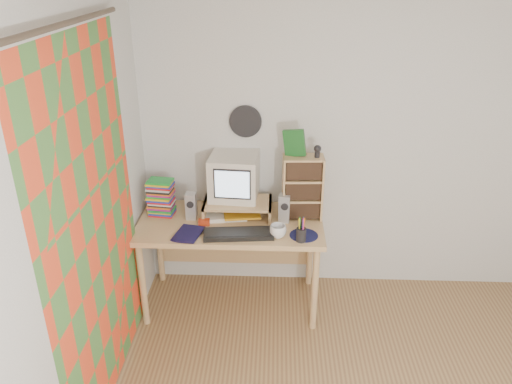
# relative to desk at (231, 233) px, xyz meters

# --- Properties ---
(back_wall) EXTENTS (3.50, 0.00, 3.50)m
(back_wall) POSITION_rel_desk_xyz_m (1.03, 0.31, 0.63)
(back_wall) COLOR silver
(back_wall) RESTS_ON floor
(left_wall) EXTENTS (0.00, 3.50, 3.50)m
(left_wall) POSITION_rel_desk_xyz_m (-0.72, -1.44, 0.63)
(left_wall) COLOR silver
(left_wall) RESTS_ON floor
(curtain) EXTENTS (0.00, 2.20, 2.20)m
(curtain) POSITION_rel_desk_xyz_m (-0.68, -0.96, 0.53)
(curtain) COLOR #EA4421
(curtain) RESTS_ON left_wall
(wall_disc) EXTENTS (0.25, 0.02, 0.25)m
(wall_disc) POSITION_rel_desk_xyz_m (0.10, 0.29, 0.81)
(wall_disc) COLOR black
(wall_disc) RESTS_ON back_wall
(desk) EXTENTS (1.40, 0.70, 0.75)m
(desk) POSITION_rel_desk_xyz_m (0.00, 0.00, 0.00)
(desk) COLOR tan
(desk) RESTS_ON floor
(monitor_riser) EXTENTS (0.52, 0.30, 0.12)m
(monitor_riser) POSITION_rel_desk_xyz_m (0.05, 0.04, 0.23)
(monitor_riser) COLOR tan
(monitor_riser) RESTS_ON desk
(crt_monitor) EXTENTS (0.38, 0.38, 0.34)m
(crt_monitor) POSITION_rel_desk_xyz_m (0.02, 0.09, 0.42)
(crt_monitor) COLOR beige
(crt_monitor) RESTS_ON monitor_riser
(speaker_left) EXTENTS (0.08, 0.08, 0.21)m
(speaker_left) POSITION_rel_desk_xyz_m (-0.30, -0.02, 0.24)
(speaker_left) COLOR #ABABAF
(speaker_left) RESTS_ON desk
(speaker_right) EXTENTS (0.09, 0.09, 0.22)m
(speaker_right) POSITION_rel_desk_xyz_m (0.41, -0.04, 0.24)
(speaker_right) COLOR #ABABAF
(speaker_right) RESTS_ON desk
(keyboard) EXTENTS (0.51, 0.21, 0.03)m
(keyboard) POSITION_rel_desk_xyz_m (0.08, -0.28, 0.15)
(keyboard) COLOR black
(keyboard) RESTS_ON desk
(dvd_stack) EXTENTS (0.20, 0.15, 0.26)m
(dvd_stack) POSITION_rel_desk_xyz_m (-0.54, 0.03, 0.27)
(dvd_stack) COLOR brown
(dvd_stack) RESTS_ON desk
(cd_rack) EXTENTS (0.31, 0.17, 0.50)m
(cd_rack) POSITION_rel_desk_xyz_m (0.54, 0.03, 0.38)
(cd_rack) COLOR tan
(cd_rack) RESTS_ON desk
(mug) EXTENTS (0.14, 0.14, 0.09)m
(mug) POSITION_rel_desk_xyz_m (0.36, -0.28, 0.18)
(mug) COLOR white
(mug) RESTS_ON desk
(diary) EXTENTS (0.25, 0.20, 0.04)m
(diary) POSITION_rel_desk_xyz_m (-0.37, -0.27, 0.16)
(diary) COLOR #110E33
(diary) RESTS_ON desk
(mousepad) EXTENTS (0.26, 0.26, 0.00)m
(mousepad) POSITION_rel_desk_xyz_m (0.55, -0.26, 0.14)
(mousepad) COLOR #101238
(mousepad) RESTS_ON desk
(pen_cup) EXTENTS (0.08, 0.08, 0.14)m
(pen_cup) POSITION_rel_desk_xyz_m (0.52, -0.34, 0.20)
(pen_cup) COLOR black
(pen_cup) RESTS_ON desk
(papers) EXTENTS (0.35, 0.28, 0.04)m
(papers) POSITION_rel_desk_xyz_m (0.00, 0.03, 0.16)
(papers) COLOR white
(papers) RESTS_ON desk
(red_box) EXTENTS (0.09, 0.06, 0.04)m
(red_box) POSITION_rel_desk_xyz_m (-0.19, -0.13, 0.16)
(red_box) COLOR #BC3314
(red_box) RESTS_ON desk
(game_box) EXTENTS (0.16, 0.07, 0.20)m
(game_box) POSITION_rel_desk_xyz_m (0.47, 0.04, 0.73)
(game_box) COLOR #18571F
(game_box) RESTS_ON cd_rack
(webcam) EXTENTS (0.06, 0.06, 0.09)m
(webcam) POSITION_rel_desk_xyz_m (0.64, 0.02, 0.68)
(webcam) COLOR black
(webcam) RESTS_ON cd_rack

